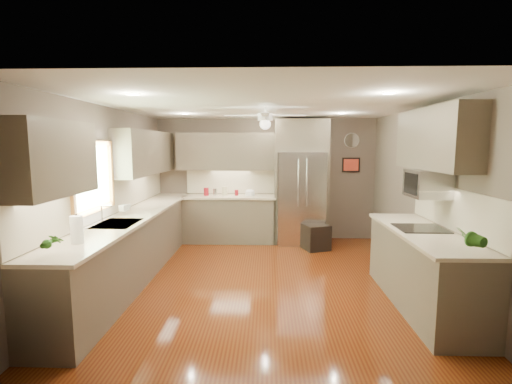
# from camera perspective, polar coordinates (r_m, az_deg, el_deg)

# --- Properties ---
(floor) EXTENTS (5.00, 5.00, 0.00)m
(floor) POSITION_cam_1_polar(r_m,az_deg,el_deg) (5.55, 1.33, -13.39)
(floor) COLOR #4E1A0A
(floor) RESTS_ON ground
(ceiling) EXTENTS (5.00, 5.00, 0.00)m
(ceiling) POSITION_cam_1_polar(r_m,az_deg,el_deg) (5.22, 1.42, 13.22)
(ceiling) COLOR white
(ceiling) RESTS_ON ground
(wall_back) EXTENTS (4.50, 0.00, 4.50)m
(wall_back) POSITION_cam_1_polar(r_m,az_deg,el_deg) (7.73, 1.52, 2.00)
(wall_back) COLOR brown
(wall_back) RESTS_ON ground
(wall_front) EXTENTS (4.50, 0.00, 4.50)m
(wall_front) POSITION_cam_1_polar(r_m,az_deg,el_deg) (2.79, 0.97, -7.45)
(wall_front) COLOR brown
(wall_front) RESTS_ON ground
(wall_left) EXTENTS (0.00, 5.00, 5.00)m
(wall_left) POSITION_cam_1_polar(r_m,az_deg,el_deg) (5.72, -21.79, -0.37)
(wall_left) COLOR brown
(wall_left) RESTS_ON ground
(wall_right) EXTENTS (0.00, 5.00, 5.00)m
(wall_right) POSITION_cam_1_polar(r_m,az_deg,el_deg) (5.69, 24.66, -0.55)
(wall_right) COLOR brown
(wall_right) RESTS_ON ground
(canister_a) EXTENTS (0.11, 0.11, 0.16)m
(canister_a) POSITION_cam_1_polar(r_m,az_deg,el_deg) (7.55, -7.66, 0.05)
(canister_a) COLOR maroon
(canister_a) RESTS_ON back_run
(canister_b) EXTENTS (0.09, 0.09, 0.13)m
(canister_b) POSITION_cam_1_polar(r_m,az_deg,el_deg) (7.58, -6.31, 0.03)
(canister_b) COLOR silver
(canister_b) RESTS_ON back_run
(canister_c) EXTENTS (0.13, 0.13, 0.18)m
(canister_c) POSITION_cam_1_polar(r_m,az_deg,el_deg) (7.54, -4.84, 0.16)
(canister_c) COLOR #B5AD88
(canister_c) RESTS_ON back_run
(canister_d) EXTENTS (0.08, 0.08, 0.11)m
(canister_d) POSITION_cam_1_polar(r_m,az_deg,el_deg) (7.49, -3.01, -0.10)
(canister_d) COLOR maroon
(canister_d) RESTS_ON back_run
(soap_bottle) EXTENTS (0.12, 0.12, 0.20)m
(soap_bottle) POSITION_cam_1_polar(r_m,az_deg,el_deg) (5.81, -19.53, -2.24)
(soap_bottle) COLOR white
(soap_bottle) RESTS_ON left_run
(potted_plant_left) EXTENTS (0.15, 0.10, 0.28)m
(potted_plant_left) POSITION_cam_1_polar(r_m,az_deg,el_deg) (3.89, -29.00, -6.73)
(potted_plant_left) COLOR #275E1B
(potted_plant_left) RESTS_ON left_run
(potted_plant_right) EXTENTS (0.22, 0.20, 0.33)m
(potted_plant_right) POSITION_cam_1_polar(r_m,az_deg,el_deg) (3.97, 30.06, -6.14)
(potted_plant_right) COLOR #275E1B
(potted_plant_right) RESTS_ON right_run
(bowl) EXTENTS (0.27, 0.27, 0.05)m
(bowl) POSITION_cam_1_polar(r_m,az_deg,el_deg) (7.46, -0.93, -0.39)
(bowl) COLOR #B5AD88
(bowl) RESTS_ON back_run
(left_run) EXTENTS (0.65, 4.70, 1.45)m
(left_run) POSITION_cam_1_polar(r_m,az_deg,el_deg) (5.89, -18.19, -7.60)
(left_run) COLOR brown
(left_run) RESTS_ON ground
(back_run) EXTENTS (1.85, 0.65, 1.45)m
(back_run) POSITION_cam_1_polar(r_m,az_deg,el_deg) (7.58, -4.02, -3.97)
(back_run) COLOR brown
(back_run) RESTS_ON ground
(uppers) EXTENTS (4.50, 4.70, 0.95)m
(uppers) POSITION_cam_1_polar(r_m,az_deg,el_deg) (5.96, -5.75, 6.40)
(uppers) COLOR brown
(uppers) RESTS_ON wall_left
(window) EXTENTS (0.05, 1.12, 0.92)m
(window) POSITION_cam_1_polar(r_m,az_deg,el_deg) (5.23, -23.82, 2.17)
(window) COLOR #BFF2B2
(window) RESTS_ON wall_left
(sink) EXTENTS (0.50, 0.70, 0.32)m
(sink) POSITION_cam_1_polar(r_m,az_deg,el_deg) (5.20, -20.58, -4.87)
(sink) COLOR silver
(sink) RESTS_ON left_run
(refrigerator) EXTENTS (1.06, 0.75, 2.45)m
(refrigerator) POSITION_cam_1_polar(r_m,az_deg,el_deg) (7.42, 6.91, 1.25)
(refrigerator) COLOR silver
(refrigerator) RESTS_ON ground
(right_run) EXTENTS (0.70, 2.20, 1.45)m
(right_run) POSITION_cam_1_polar(r_m,az_deg,el_deg) (5.01, 24.34, -10.51)
(right_run) COLOR brown
(right_run) RESTS_ON ground
(microwave) EXTENTS (0.43, 0.55, 0.34)m
(microwave) POSITION_cam_1_polar(r_m,az_deg,el_deg) (5.07, 24.86, 1.18)
(microwave) COLOR silver
(microwave) RESTS_ON wall_right
(ceiling_fan) EXTENTS (1.18, 1.18, 0.32)m
(ceiling_fan) POSITION_cam_1_polar(r_m,az_deg,el_deg) (5.51, 1.43, 11.15)
(ceiling_fan) COLOR white
(ceiling_fan) RESTS_ON ceiling
(recessed_lights) EXTENTS (2.84, 3.14, 0.01)m
(recessed_lights) POSITION_cam_1_polar(r_m,az_deg,el_deg) (5.62, 1.03, 12.73)
(recessed_lights) COLOR white
(recessed_lights) RESTS_ON ceiling
(wall_clock) EXTENTS (0.30, 0.03, 0.30)m
(wall_clock) POSITION_cam_1_polar(r_m,az_deg,el_deg) (7.87, 14.51, 7.70)
(wall_clock) COLOR white
(wall_clock) RESTS_ON wall_back
(framed_print) EXTENTS (0.36, 0.03, 0.30)m
(framed_print) POSITION_cam_1_polar(r_m,az_deg,el_deg) (7.87, 14.40, 4.06)
(framed_print) COLOR black
(framed_print) RESTS_ON wall_back
(stool) EXTENTS (0.56, 0.56, 0.50)m
(stool) POSITION_cam_1_polar(r_m,az_deg,el_deg) (7.12, 9.16, -6.82)
(stool) COLOR black
(stool) RESTS_ON ground
(paper_towel) EXTENTS (0.13, 0.13, 0.32)m
(paper_towel) POSITION_cam_1_polar(r_m,az_deg,el_deg) (4.29, -25.86, -5.28)
(paper_towel) COLOR white
(paper_towel) RESTS_ON left_run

